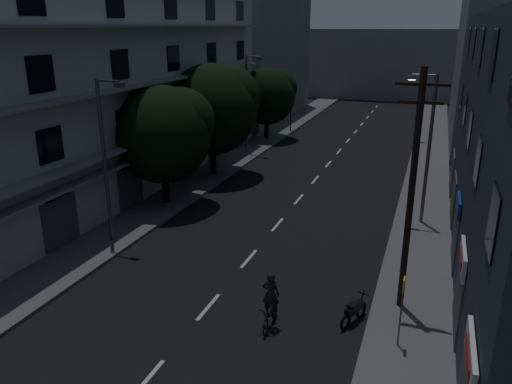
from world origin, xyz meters
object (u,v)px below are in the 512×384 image
Objects in this scene: bus_stop_sign at (402,300)px; utility_pole at (412,189)px; cyclist at (271,308)px; motorcycle at (354,312)px.

utility_pole is at bearing 92.85° from bus_stop_sign.
utility_pole reaches higher than cyclist.
motorcycle is (-1.67, 1.09, -1.45)m from bus_stop_sign.
bus_stop_sign is 2.47m from motorcycle.
bus_stop_sign is 4.62m from cyclist.
utility_pole reaches higher than motorcycle.
utility_pole is 3.56× the size of bus_stop_sign.
motorcycle is at bearing 22.55° from cyclist.
bus_stop_sign is 1.15× the size of cyclist.
motorcycle is (-1.53, -1.59, -4.43)m from utility_pole.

